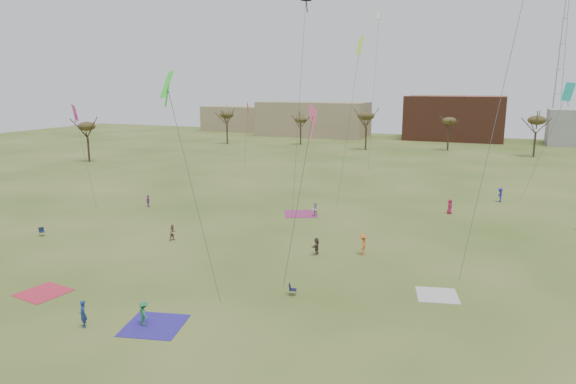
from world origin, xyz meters
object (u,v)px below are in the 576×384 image
at_px(camp_chair_center, 293,292).
at_px(flyer_near_right, 83,314).
at_px(flyer_near_center, 144,313).
at_px(radio_tower, 560,68).
at_px(camp_chair_left, 42,233).

bearing_deg(camp_chair_center, flyer_near_right, 118.78).
relative_size(flyer_near_center, radio_tower, 0.04).
height_order(flyer_near_center, flyer_near_right, flyer_near_right).
bearing_deg(camp_chair_left, flyer_near_right, -97.75).
distance_m(flyer_near_right, camp_chair_left, 23.38).
distance_m(flyer_near_center, camp_chair_left, 25.32).
xyz_separation_m(camp_chair_left, camp_chair_center, (29.18, -4.02, 0.00)).
bearing_deg(camp_chair_center, camp_chair_left, 67.47).
distance_m(camp_chair_left, camp_chair_center, 29.46).
bearing_deg(flyer_near_right, camp_chair_center, 81.36).
relative_size(flyer_near_right, radio_tower, 0.04).
bearing_deg(radio_tower, flyer_near_right, -105.20).
height_order(flyer_near_center, camp_chair_center, flyer_near_center).
bearing_deg(flyer_near_right, flyer_near_center, 64.61).
xyz_separation_m(camp_chair_left, radio_tower, (54.80, 118.55, 18.95)).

